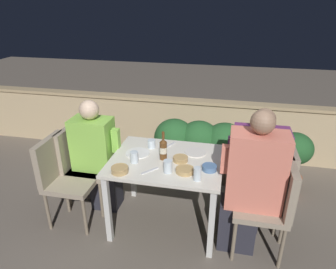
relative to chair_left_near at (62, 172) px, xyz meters
name	(u,v)px	position (x,y,z in m)	size (l,w,h in m)	color
ground_plane	(167,221)	(0.99, 0.15, -0.54)	(16.00, 16.00, 0.00)	#665B51
parapet_wall	(190,126)	(0.99, 1.69, -0.13)	(9.00, 0.18, 0.81)	tan
dining_table	(167,168)	(0.99, 0.15, 0.09)	(1.02, 0.81, 0.72)	silver
planter_hedge	(199,147)	(1.19, 1.09, -0.13)	(1.12, 0.47, 0.73)	brown
chair_left_near	(62,172)	(0.00, 0.00, 0.00)	(0.45, 0.44, 0.89)	gray
chair_left_far	(80,159)	(0.04, 0.28, 0.00)	(0.45, 0.44, 0.89)	gray
person_green_blouse	(98,156)	(0.24, 0.28, 0.06)	(0.48, 0.26, 1.19)	#282833
chair_right_near	(273,199)	(1.94, -0.02, 0.00)	(0.45, 0.44, 0.89)	gray
person_coral_top	(250,185)	(1.74, -0.02, 0.12)	(0.51, 0.26, 1.31)	#282833
chair_right_far	(275,181)	(1.98, 0.27, 0.00)	(0.45, 0.44, 0.89)	gray
person_purple_stripe	(253,172)	(1.78, 0.27, 0.07)	(0.52, 0.26, 1.23)	#282833
beer_bottle	(163,149)	(0.96, 0.14, 0.28)	(0.07, 0.07, 0.27)	brown
plate_0	(138,153)	(0.70, 0.20, 0.19)	(0.23, 0.23, 0.01)	white
plate_1	(195,152)	(1.24, 0.32, 0.19)	(0.21, 0.21, 0.01)	silver
bowl_0	(185,170)	(1.20, -0.04, 0.20)	(0.16, 0.16, 0.04)	tan
bowl_1	(120,169)	(0.66, -0.16, 0.21)	(0.15, 0.15, 0.05)	tan
bowl_2	(209,167)	(1.39, 0.04, 0.21)	(0.13, 0.13, 0.04)	#4C709E
bowl_3	(180,159)	(1.13, 0.14, 0.21)	(0.13, 0.13, 0.04)	tan
glass_cup_0	(197,174)	(1.31, -0.13, 0.24)	(0.06, 0.06, 0.11)	silver
glass_cup_1	(152,144)	(0.80, 0.35, 0.22)	(0.08, 0.08, 0.08)	silver
glass_cup_2	(168,166)	(1.05, -0.07, 0.24)	(0.07, 0.07, 0.11)	silver
glass_cup_3	(134,157)	(0.72, 0.03, 0.23)	(0.07, 0.07, 0.10)	silver
fork_0	(170,145)	(0.97, 0.43, 0.19)	(0.09, 0.16, 0.01)	silver
fork_1	(150,171)	(0.90, -0.09, 0.19)	(0.13, 0.14, 0.01)	silver
potted_plant	(293,157)	(2.26, 0.94, -0.08)	(0.39, 0.39, 0.74)	#9E5638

